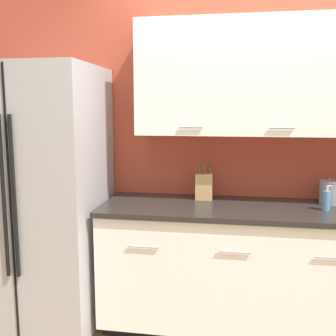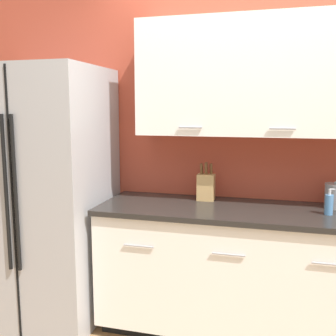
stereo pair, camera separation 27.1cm
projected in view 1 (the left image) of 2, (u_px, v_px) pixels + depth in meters
The scene contains 6 objects.
wall_back at pixel (267, 127), 2.85m from camera, with size 10.00×0.39×2.60m.
counter_unit at pixel (275, 270), 2.70m from camera, with size 2.40×0.64×0.90m.
refrigerator at pixel (41, 198), 2.82m from camera, with size 0.86×0.80×1.85m.
knife_block at pixel (204, 186), 2.85m from camera, with size 0.12×0.09×0.28m.
soap_dispenser at pixel (326, 200), 2.55m from camera, with size 0.06×0.05×0.17m.
steel_canister at pixel (329, 192), 2.72m from camera, with size 0.13×0.13×0.18m.
Camera 1 is at (-0.23, -1.87, 1.56)m, focal length 42.00 mm.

